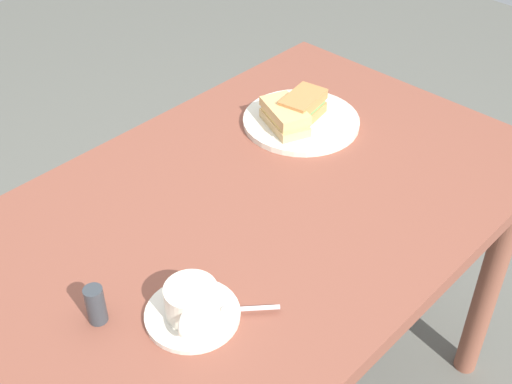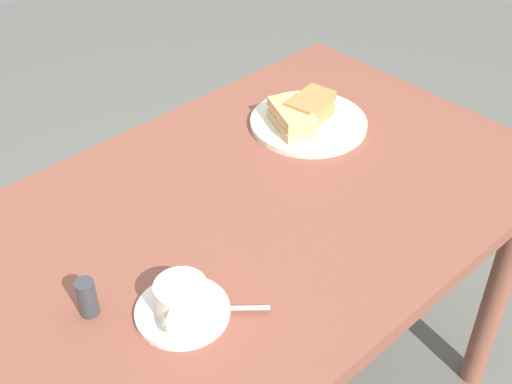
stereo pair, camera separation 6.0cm
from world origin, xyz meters
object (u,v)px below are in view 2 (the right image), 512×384
sandwich_back (292,117)px  salt_shaker (87,298)px  sandwich_front (310,108)px  coffee_cup (181,298)px  sandwich_plate (309,123)px  coffee_saucer (183,311)px  spoon (230,308)px  dining_table (253,243)px

sandwich_back → salt_shaker: size_ratio=2.01×
sandwich_front → coffee_cup: sandwich_front is taller
sandwich_front → coffee_cup: size_ratio=1.18×
sandwich_plate → sandwich_front: sandwich_front is taller
coffee_saucer → spoon: (-0.06, 0.05, 0.01)m
sandwich_front → salt_shaker: 0.70m
sandwich_front → salt_shaker: bearing=11.7°
coffee_saucer → sandwich_plate: bearing=-156.4°
sandwich_back → spoon: bearing=33.9°
dining_table → sandwich_front: size_ratio=10.04×
sandwich_front → salt_shaker: size_ratio=1.73×
coffee_saucer → sandwich_back: bearing=-153.8°
dining_table → sandwich_front: bearing=-157.5°
spoon → sandwich_plate: bearing=-149.4°
sandwich_back → coffee_cup: (0.52, 0.26, 0.00)m
sandwich_back → sandwich_front: bearing=173.3°
sandwich_back → coffee_saucer: bearing=26.2°
dining_table → salt_shaker: (0.39, 0.02, 0.14)m
sandwich_back → coffee_saucer: sandwich_back is taller
coffee_cup → spoon: bearing=138.6°
coffee_saucer → spoon: size_ratio=1.97×
sandwich_front → coffee_saucer: (0.57, 0.25, -0.04)m
coffee_cup → salt_shaker: 0.15m
spoon → salt_shaker: bearing=-43.7°
sandwich_back → coffee_cup: same height
dining_table → coffee_saucer: 0.33m
sandwich_front → sandwich_back: (0.05, -0.01, -0.00)m
sandwich_plate → coffee_saucer: (0.57, 0.25, -0.00)m
coffee_saucer → coffee_cup: bearing=33.5°
sandwich_front → sandwich_back: size_ratio=0.86×
sandwich_plate → coffee_saucer: bearing=23.6°
coffee_saucer → salt_shaker: (0.11, -0.11, 0.03)m
sandwich_plate → salt_shaker: size_ratio=3.79×
dining_table → salt_shaker: salt_shaker is taller
salt_shaker → coffee_cup: bearing=135.1°
dining_table → spoon: (0.22, 0.18, 0.12)m
salt_shaker → sandwich_front: bearing=-168.3°
dining_table → coffee_saucer: size_ratio=7.80×
dining_table → spoon: size_ratio=15.35×
sandwich_front → coffee_cup: bearing=23.6°
sandwich_plate → sandwich_front: (-0.00, -0.00, 0.04)m
dining_table → sandwich_plate: bearing=-157.4°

